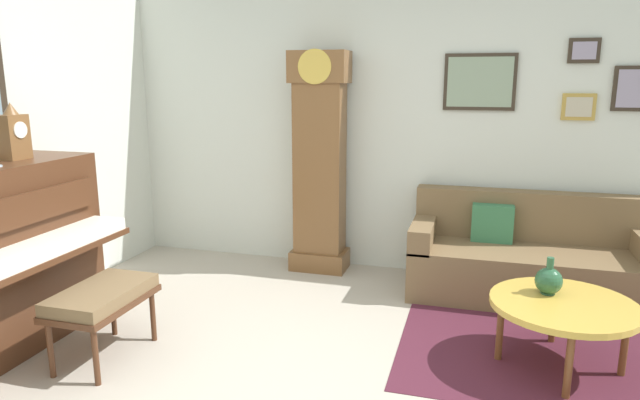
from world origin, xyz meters
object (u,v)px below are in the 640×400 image
Objects in this scene: mantel_clock at (13,134)px; coffee_table at (564,307)px; piano_bench at (102,299)px; green_jug at (549,281)px; grandfather_clock at (320,169)px; couch at (527,259)px.

coffee_table is at bearing 7.53° from mantel_clock.
piano_bench is 2.84m from green_jug.
mantel_clock is at bearing -172.47° from coffee_table.
mantel_clock is at bearing 164.66° from piano_bench.
grandfather_clock is at bearing 49.10° from mantel_clock.
grandfather_clock is 2.31× the size of coffee_table.
mantel_clock is 3.64m from green_jug.
grandfather_clock is 2.30m from green_jug.
mantel_clock is at bearing -170.38° from green_jug.
green_jug is at bearing 9.62° from mantel_clock.
green_jug is (0.03, -1.09, 0.21)m from couch.
couch is 1.22m from coffee_table.
piano_bench is 1.84× the size of mantel_clock.
mantel_clock is (-3.45, -1.68, 1.10)m from couch.
grandfather_clock is 8.46× the size of green_jug.
grandfather_clock is 2.46m from coffee_table.
piano_bench reaches higher than coffee_table.
green_jug is at bearing -33.88° from grandfather_clock.
grandfather_clock reaches higher than mantel_clock.
piano_bench is 0.80× the size of coffee_table.
couch is at bearing 35.03° from piano_bench.
green_jug is at bearing -88.23° from couch.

